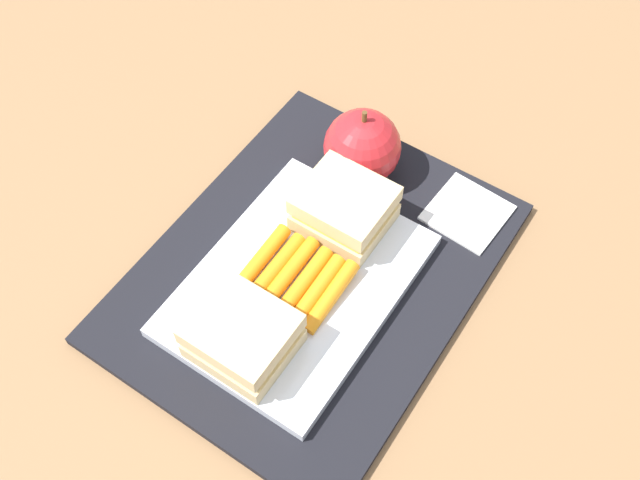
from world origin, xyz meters
TOP-DOWN VIEW (x-y plane):
  - ground_plane at (0.00, 0.00)m, footprint 2.40×2.40m
  - lunchbag_mat at (0.00, 0.00)m, footprint 0.36×0.28m
  - food_tray at (-0.03, 0.00)m, footprint 0.23×0.17m
  - sandwich_half_left at (-0.10, 0.00)m, footprint 0.07×0.08m
  - sandwich_half_right at (0.05, 0.00)m, footprint 0.07×0.08m
  - carrot_sticks_bundle at (-0.03, 0.00)m, footprint 0.08×0.09m
  - apple at (0.12, 0.02)m, footprint 0.08×0.08m
  - paper_napkin at (0.14, -0.09)m, footprint 0.07×0.07m

SIDE VIEW (x-z plane):
  - ground_plane at x=0.00m, z-range 0.00..0.00m
  - lunchbag_mat at x=0.00m, z-range 0.00..0.01m
  - paper_napkin at x=0.14m, z-range 0.01..0.01m
  - food_tray at x=-0.03m, z-range 0.01..0.02m
  - carrot_sticks_bundle at x=-0.03m, z-range 0.02..0.04m
  - sandwich_half_left at x=-0.10m, z-range 0.02..0.07m
  - sandwich_half_right at x=0.05m, z-range 0.02..0.07m
  - apple at x=0.12m, z-range 0.00..0.09m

